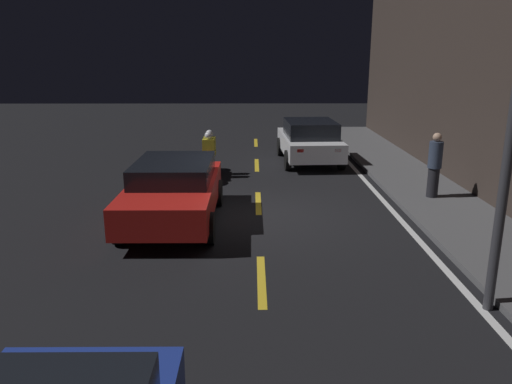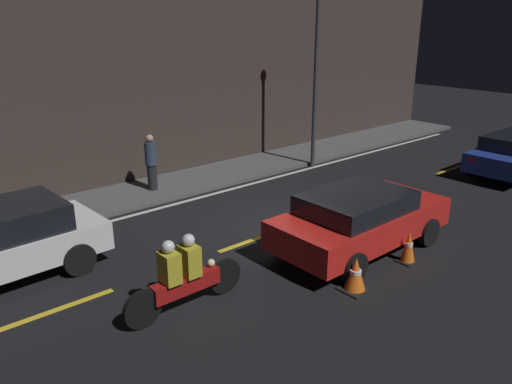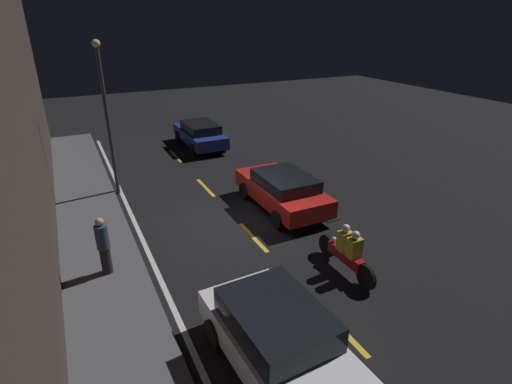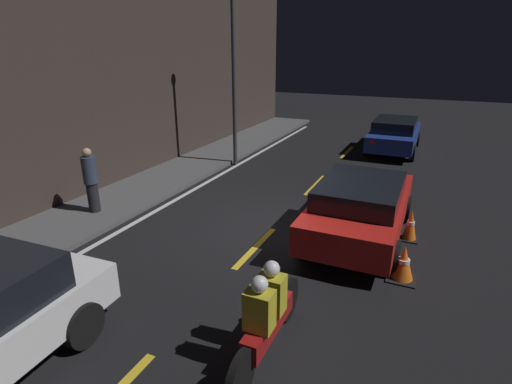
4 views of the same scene
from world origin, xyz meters
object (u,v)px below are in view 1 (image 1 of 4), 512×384
motorcycle (209,156)px  pedestrian (435,165)px  taxi_red (174,190)px  traffic_cone_mid (123,211)px  traffic_cone_near (140,190)px  sedan_white (309,140)px

motorcycle → pedestrian: pedestrian is taller
taxi_red → motorcycle: bearing=174.2°
traffic_cone_mid → pedestrian: (-1.87, 7.38, 0.60)m
traffic_cone_near → pedestrian: size_ratio=0.41×
sedan_white → pedestrian: 5.48m
motorcycle → traffic_cone_near: bearing=-28.4°
sedan_white → pedestrian: size_ratio=2.52×
taxi_red → traffic_cone_near: taxi_red is taller
sedan_white → pedestrian: pedestrian is taller
sedan_white → traffic_cone_near: 6.89m
traffic_cone_near → pedestrian: bearing=90.8°
motorcycle → traffic_cone_near: motorcycle is taller
taxi_red → pedestrian: bearing=103.9°
sedan_white → traffic_cone_mid: 8.24m
sedan_white → motorcycle: size_ratio=1.73×
traffic_cone_mid → motorcycle: bearing=161.9°
taxi_red → traffic_cone_near: bearing=-143.4°
taxi_red → motorcycle: (-4.29, 0.43, -0.08)m
taxi_red → traffic_cone_mid: 1.18m
traffic_cone_mid → pedestrian: size_ratio=0.43×
motorcycle → traffic_cone_mid: 4.84m
motorcycle → traffic_cone_mid: bearing=-18.3°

